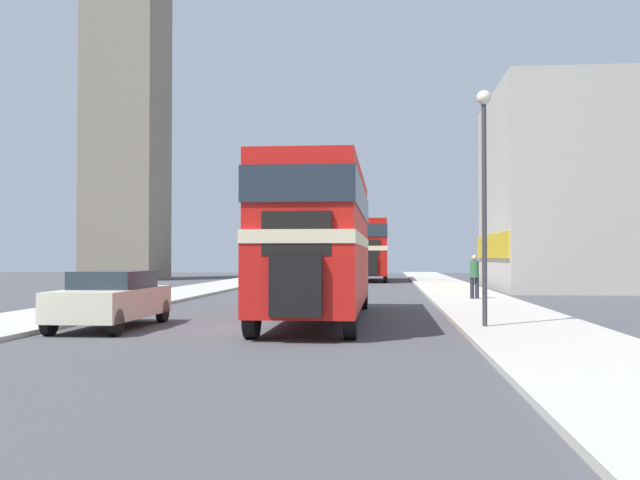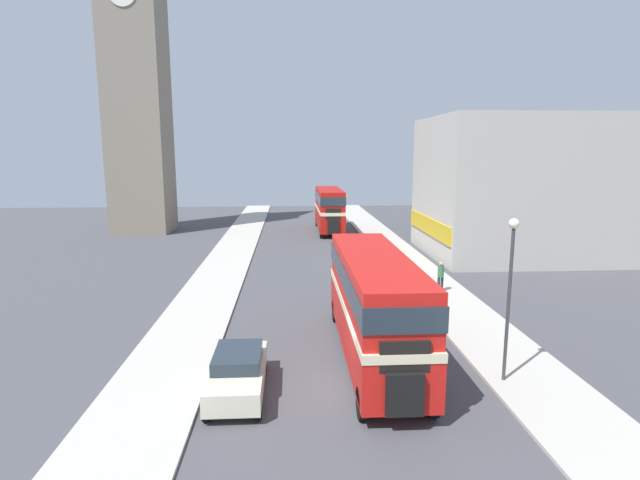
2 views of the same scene
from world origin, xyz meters
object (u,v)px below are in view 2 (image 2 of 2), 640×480
at_px(bus_distant, 329,207).
at_px(church_tower, 133,35).
at_px(car_parked_near, 238,372).
at_px(pedestrian_walking, 441,275).
at_px(street_lamp, 510,276).
at_px(double_decker_bus, 374,298).

height_order(bus_distant, church_tower, church_tower).
height_order(bus_distant, car_parked_near, bus_distant).
xyz_separation_m(bus_distant, church_tower, (-19.23, 1.42, 16.92)).
distance_m(bus_distant, car_parked_near, 35.60).
xyz_separation_m(bus_distant, car_parked_near, (-5.89, -35.06, -1.85)).
xyz_separation_m(pedestrian_walking, street_lamp, (-1.15, -11.50, 2.83)).
bearing_deg(street_lamp, bus_distant, 95.85).
bearing_deg(pedestrian_walking, church_tower, 134.00).
relative_size(double_decker_bus, church_tower, 0.29).
distance_m(pedestrian_walking, church_tower, 39.08).
bearing_deg(church_tower, bus_distant, -4.23).
bearing_deg(church_tower, double_decker_bus, -61.36).
height_order(car_parked_near, pedestrian_walking, pedestrian_walking).
bearing_deg(church_tower, pedestrian_walking, -46.00).
height_order(double_decker_bus, car_parked_near, double_decker_bus).
relative_size(bus_distant, church_tower, 0.26).
bearing_deg(pedestrian_walking, car_parked_near, -132.22).
relative_size(bus_distant, pedestrian_walking, 5.59).
distance_m(double_decker_bus, car_parked_near, 6.04).
distance_m(car_parked_near, church_tower, 43.15).
xyz_separation_m(double_decker_bus, car_parked_near, (-5.13, -2.66, -1.74)).
xyz_separation_m(double_decker_bus, bus_distant, (0.76, 32.40, 0.11)).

